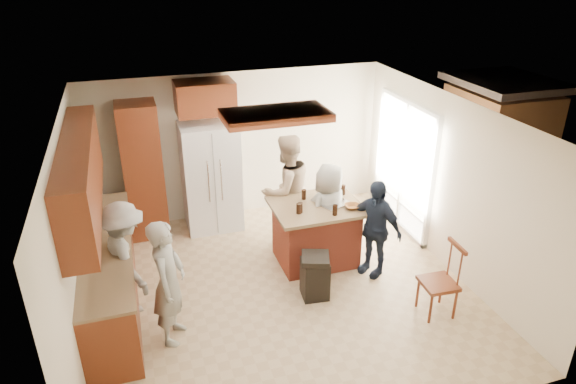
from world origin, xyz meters
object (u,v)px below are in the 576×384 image
object	(u,v)px
person_counter	(126,259)
person_side_right	(374,228)
kitchen_island	(316,232)
person_behind_right	(328,212)
refrigerator	(211,177)
person_front_left	(169,282)
trash_bin	(315,276)
person_behind_left	(287,190)
spindle_chair	(440,283)

from	to	relation	value
person_counter	person_side_right	bearing A→B (deg)	-111.73
person_side_right	kitchen_island	bearing A→B (deg)	-158.43
person_behind_right	refrigerator	bearing A→B (deg)	-72.46
person_front_left	kitchen_island	world-z (taller)	person_front_left
person_behind_right	refrigerator	distance (m)	2.10
person_front_left	kitchen_island	distance (m)	2.49
person_behind_right	trash_bin	distance (m)	1.14
refrigerator	kitchen_island	bearing A→B (deg)	-50.93
person_counter	refrigerator	distance (m)	2.38
person_behind_left	refrigerator	bearing A→B (deg)	-58.21
person_front_left	refrigerator	bearing A→B (deg)	0.15
person_behind_left	person_counter	size ratio (longest dim) A/B	1.17
kitchen_island	refrigerator	bearing A→B (deg)	129.07
person_behind_left	person_counter	distance (m)	2.66
spindle_chair	trash_bin	bearing A→B (deg)	149.61
person_behind_right	person_counter	size ratio (longest dim) A/B	0.98
person_front_left	person_behind_left	world-z (taller)	person_behind_left
person_counter	kitchen_island	distance (m)	2.71
person_side_right	trash_bin	bearing A→B (deg)	-103.14
person_behind_right	trash_bin	world-z (taller)	person_behind_right
person_front_left	refrigerator	size ratio (longest dim) A/B	0.88
person_behind_left	kitchen_island	size ratio (longest dim) A/B	1.40
person_front_left	refrigerator	world-z (taller)	refrigerator
person_behind_left	trash_bin	bearing A→B (deg)	68.66
person_side_right	spindle_chair	world-z (taller)	person_side_right
person_behind_right	spindle_chair	bearing A→B (deg)	88.64
person_side_right	person_behind_right	bearing A→B (deg)	-173.17
person_counter	refrigerator	xyz separation A→B (m)	(1.41, 1.91, 0.14)
person_behind_right	person_behind_left	bearing A→B (deg)	-81.07
person_front_left	person_behind_left	size ratio (longest dim) A/B	0.88
person_front_left	person_counter	bearing A→B (deg)	52.51
person_behind_left	spindle_chair	world-z (taller)	person_behind_left
trash_bin	person_side_right	bearing A→B (deg)	16.31
refrigerator	person_side_right	bearing A→B (deg)	-47.34
person_counter	kitchen_island	world-z (taller)	person_counter
person_behind_right	spindle_chair	xyz separation A→B (m)	(0.84, -1.71, -0.29)
person_front_left	spindle_chair	size ratio (longest dim) A/B	1.59
trash_bin	spindle_chair	size ratio (longest dim) A/B	0.63
person_behind_left	spindle_chair	bearing A→B (deg)	100.91
kitchen_island	spindle_chair	world-z (taller)	spindle_chair
person_side_right	refrigerator	world-z (taller)	refrigerator
spindle_chair	kitchen_island	bearing A→B (deg)	122.80
kitchen_island	trash_bin	world-z (taller)	kitchen_island
person_behind_left	spindle_chair	xyz separation A→B (m)	(1.29, -2.33, -0.44)
person_behind_right	person_counter	distance (m)	2.92
person_behind_left	person_behind_right	distance (m)	0.78
person_front_left	person_behind_right	distance (m)	2.70
person_behind_left	trash_bin	world-z (taller)	person_behind_left
refrigerator	trash_bin	xyz separation A→B (m)	(0.94, -2.38, -0.58)
trash_bin	kitchen_island	bearing A→B (deg)	68.87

